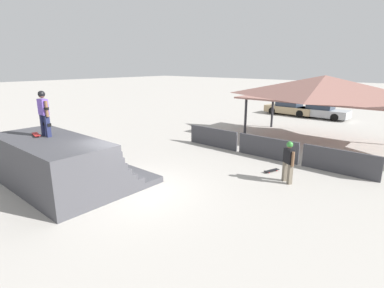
{
  "coord_description": "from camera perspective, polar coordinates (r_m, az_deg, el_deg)",
  "views": [
    {
      "loc": [
        8.39,
        -6.24,
        4.56
      ],
      "look_at": [
        -0.12,
        3.65,
        1.06
      ],
      "focal_mm": 28.0,
      "sensor_mm": 36.0,
      "label": 1
    }
  ],
  "objects": [
    {
      "name": "pavilion_shelter",
      "position": [
        19.47,
        23.86,
        9.66
      ],
      "size": [
        9.57,
        4.47,
        3.92
      ],
      "color": "#2D2D33",
      "rests_on": "ground"
    },
    {
      "name": "skateboard_on_ground",
      "position": [
        13.55,
        14.86,
        -4.91
      ],
      "size": [
        0.42,
        0.8,
        0.09
      ],
      "rotation": [
        0.0,
        0.0,
        4.41
      ],
      "color": "red",
      "rests_on": "ground"
    },
    {
      "name": "ground_plane",
      "position": [
        11.41,
        -11.72,
        -8.86
      ],
      "size": [
        160.0,
        160.0,
        0.0
      ],
      "primitive_type": "plane",
      "color": "#ADA8A0"
    },
    {
      "name": "quarter_pipe_ramp",
      "position": [
        12.43,
        -23.65,
        -3.59
      ],
      "size": [
        5.34,
        4.31,
        1.92
      ],
      "color": "#424247",
      "rests_on": "ground"
    },
    {
      "name": "barrier_fence",
      "position": [
        15.33,
        14.16,
        -0.71
      ],
      "size": [
        9.9,
        0.12,
        1.05
      ],
      "color": "#3D3D42",
      "rests_on": "ground"
    },
    {
      "name": "parked_car_tan",
      "position": [
        29.23,
        18.1,
        6.5
      ],
      "size": [
        4.52,
        1.99,
        1.27
      ],
      "rotation": [
        0.0,
        0.0,
        -0.06
      ],
      "color": "tan",
      "rests_on": "ground"
    },
    {
      "name": "parked_car_silver",
      "position": [
        28.28,
        23.36,
        5.75
      ],
      "size": [
        4.44,
        1.84,
        1.27
      ],
      "rotation": [
        0.0,
        0.0,
        -0.01
      ],
      "color": "#A8AAAF",
      "rests_on": "ground"
    },
    {
      "name": "skater_on_deck",
      "position": [
        12.38,
        -26.43,
        5.74
      ],
      "size": [
        0.72,
        0.25,
        1.7
      ],
      "rotation": [
        0.0,
        0.0,
        0.0
      ],
      "color": "#1E2347",
      "rests_on": "quarter_pipe_ramp"
    },
    {
      "name": "bystander_walking",
      "position": [
        12.26,
        17.92,
        -2.68
      ],
      "size": [
        0.61,
        0.44,
        1.68
      ],
      "rotation": [
        0.0,
        0.0,
        2.57
      ],
      "color": "#6B6051",
      "rests_on": "ground"
    },
    {
      "name": "skateboard_on_deck",
      "position": [
        12.74,
        -27.55,
        1.61
      ],
      "size": [
        0.8,
        0.37,
        0.09
      ],
      "rotation": [
        0.0,
        0.0,
        -0.23
      ],
      "color": "silver",
      "rests_on": "quarter_pipe_ramp"
    }
  ]
}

